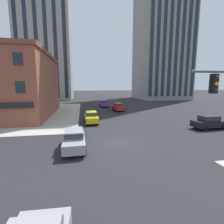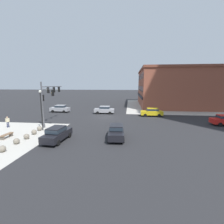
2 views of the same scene
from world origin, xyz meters
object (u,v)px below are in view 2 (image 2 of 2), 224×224
(car_main_southbound_near, at_px, (104,109))
(bollard_sphere_curb_e, at_px, (2,149))
(car_parked_curb, at_px, (152,112))
(bollard_sphere_curb_b, at_px, (34,132))
(car_main_northbound_far, at_px, (57,133))
(pedestrian_at_curb, at_px, (8,121))
(bollard_sphere_curb_c, at_px, (26,136))
(car_main_northbound_near, at_px, (60,108))
(traffic_signal_main, at_px, (49,97))
(bollard_sphere_curb_a, at_px, (39,128))
(street_lamp_corner_near, at_px, (41,106))
(car_main_mid, at_px, (116,131))
(bench_near_signal, at_px, (7,135))
(bollard_sphere_curb_d, at_px, (16,141))

(car_main_southbound_near, bearing_deg, bollard_sphere_curb_e, -16.94)
(car_main_southbound_near, distance_m, car_parked_curb, 10.30)
(bollard_sphere_curb_b, relative_size, car_main_northbound_far, 0.14)
(pedestrian_at_curb, distance_m, car_parked_curb, 25.44)
(bollard_sphere_curb_c, bearing_deg, car_main_northbound_far, 86.22)
(car_main_southbound_near, bearing_deg, car_main_northbound_near, -93.65)
(traffic_signal_main, height_order, bollard_sphere_curb_a, traffic_signal_main)
(street_lamp_corner_near, distance_m, car_main_mid, 11.23)
(pedestrian_at_curb, height_order, car_main_mid, car_main_mid)
(car_main_northbound_near, bearing_deg, bench_near_signal, 4.19)
(bollard_sphere_curb_d, distance_m, pedestrian_at_curb, 8.70)
(street_lamp_corner_near, relative_size, car_main_northbound_near, 1.27)
(bollard_sphere_curb_c, height_order, bollard_sphere_curb_e, same)
(car_main_mid, bearing_deg, bollard_sphere_curb_c, -82.52)
(bollard_sphere_curb_b, relative_size, bollard_sphere_curb_e, 1.00)
(car_main_northbound_near, bearing_deg, bollard_sphere_curb_c, 12.20)
(bollard_sphere_curb_b, bearing_deg, car_main_mid, 87.87)
(car_parked_curb, bearing_deg, bollard_sphere_curb_b, -50.18)
(bollard_sphere_curb_c, height_order, car_main_northbound_far, car_main_northbound_far)
(street_lamp_corner_near, bearing_deg, car_main_mid, 77.71)
(bench_near_signal, bearing_deg, car_main_southbound_near, 152.43)
(pedestrian_at_curb, xyz_separation_m, street_lamp_corner_near, (0.90, 6.07, 2.58))
(bollard_sphere_curb_e, height_order, car_main_northbound_far, car_main_northbound_far)
(bollard_sphere_curb_a, relative_size, car_main_northbound_near, 0.15)
(bollard_sphere_curb_e, relative_size, car_main_southbound_near, 0.15)
(pedestrian_at_curb, bearing_deg, car_main_mid, 79.10)
(bench_near_signal, distance_m, car_main_southbound_near, 20.03)
(bollard_sphere_curb_c, bearing_deg, car_parked_curb, 133.49)
(traffic_signal_main, distance_m, bollard_sphere_curb_a, 5.29)
(bollard_sphere_curb_e, bearing_deg, bollard_sphere_curb_c, -179.45)
(bollard_sphere_curb_c, relative_size, car_main_mid, 0.14)
(bollard_sphere_curb_d, relative_size, bollard_sphere_curb_e, 1.00)
(bollard_sphere_curb_e, xyz_separation_m, car_parked_curb, (-19.62, 16.69, 0.59))
(bollard_sphere_curb_e, height_order, car_parked_curb, car_parked_curb)
(bollard_sphere_curb_d, bearing_deg, car_parked_curb, 136.16)
(bollard_sphere_curb_a, xyz_separation_m, car_main_northbound_far, (3.76, 4.37, 0.59))
(bollard_sphere_curb_c, height_order, car_parked_curb, car_parked_curb)
(bollard_sphere_curb_c, distance_m, street_lamp_corner_near, 4.92)
(bollard_sphere_curb_a, distance_m, car_main_southbound_near, 15.99)
(car_main_northbound_far, bearing_deg, car_main_mid, 103.93)
(car_main_northbound_near, distance_m, car_main_southbound_near, 10.64)
(bench_near_signal, distance_m, car_main_mid, 13.37)
(car_main_northbound_far, bearing_deg, bollard_sphere_curb_e, -48.35)
(bollard_sphere_curb_d, bearing_deg, bollard_sphere_curb_b, -178.72)
(bench_near_signal, bearing_deg, bollard_sphere_curb_d, 56.22)
(car_main_northbound_near, relative_size, car_main_northbound_far, 0.99)
(bollard_sphere_curb_e, height_order, pedestrian_at_curb, pedestrian_at_curb)
(car_main_mid, bearing_deg, bollard_sphere_curb_b, -92.13)
(car_parked_curb, xyz_separation_m, car_main_mid, (14.47, -6.08, 0.00))
(bollard_sphere_curb_c, xyz_separation_m, bollard_sphere_curb_d, (1.63, -0.07, 0.00))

